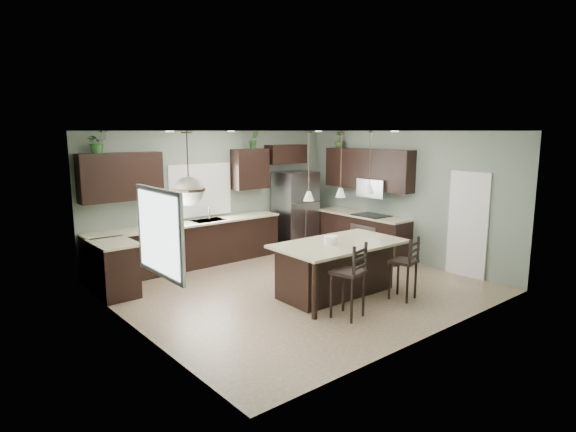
# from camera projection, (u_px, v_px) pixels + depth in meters

# --- Properties ---
(ground) EXTENTS (6.00, 6.00, 0.00)m
(ground) POSITION_uv_depth(u_px,v_px,m) (298.00, 287.00, 8.72)
(ground) COLOR #9E8466
(ground) RESTS_ON ground
(pantry_door) EXTENTS (0.04, 0.82, 2.04)m
(pantry_door) POSITION_uv_depth(u_px,v_px,m) (468.00, 225.00, 9.23)
(pantry_door) COLOR white
(pantry_door) RESTS_ON ground
(window_back) EXTENTS (1.35, 0.02, 1.00)m
(window_back) POSITION_uv_depth(u_px,v_px,m) (200.00, 190.00, 10.26)
(window_back) COLOR white
(window_back) RESTS_ON room_shell
(window_left) EXTENTS (0.02, 1.10, 1.00)m
(window_left) POSITION_uv_depth(u_px,v_px,m) (159.00, 233.00, 5.96)
(window_left) COLOR white
(window_left) RESTS_ON room_shell
(left_return_cabs) EXTENTS (0.60, 0.90, 0.90)m
(left_return_cabs) POSITION_uv_depth(u_px,v_px,m) (114.00, 270.00, 8.23)
(left_return_cabs) COLOR black
(left_return_cabs) RESTS_ON ground
(left_return_countertop) EXTENTS (0.66, 0.96, 0.04)m
(left_return_countertop) POSITION_uv_depth(u_px,v_px,m) (113.00, 243.00, 8.16)
(left_return_countertop) COLOR beige
(left_return_countertop) RESTS_ON left_return_cabs
(back_lower_cabs) EXTENTS (4.20, 0.60, 0.90)m
(back_lower_cabs) POSITION_uv_depth(u_px,v_px,m) (190.00, 246.00, 9.96)
(back_lower_cabs) COLOR black
(back_lower_cabs) RESTS_ON ground
(back_countertop) EXTENTS (4.20, 0.66, 0.04)m
(back_countertop) POSITION_uv_depth(u_px,v_px,m) (189.00, 224.00, 9.86)
(back_countertop) COLOR beige
(back_countertop) RESTS_ON back_lower_cabs
(sink_inset) EXTENTS (0.70, 0.45, 0.01)m
(sink_inset) POSITION_uv_depth(u_px,v_px,m) (208.00, 220.00, 10.14)
(sink_inset) COLOR gray
(sink_inset) RESTS_ON back_countertop
(faucet) EXTENTS (0.02, 0.02, 0.28)m
(faucet) POSITION_uv_depth(u_px,v_px,m) (209.00, 214.00, 10.09)
(faucet) COLOR silver
(faucet) RESTS_ON back_countertop
(back_upper_left) EXTENTS (1.55, 0.34, 0.90)m
(back_upper_left) POSITION_uv_depth(u_px,v_px,m) (121.00, 177.00, 8.98)
(back_upper_left) COLOR black
(back_upper_left) RESTS_ON room_shell
(back_upper_right) EXTENTS (0.85, 0.34, 0.90)m
(back_upper_right) POSITION_uv_depth(u_px,v_px,m) (250.00, 169.00, 10.83)
(back_upper_right) COLOR black
(back_upper_right) RESTS_ON room_shell
(fridge_header) EXTENTS (1.05, 0.34, 0.45)m
(fridge_header) POSITION_uv_depth(u_px,v_px,m) (286.00, 154.00, 11.44)
(fridge_header) COLOR black
(fridge_header) RESTS_ON room_shell
(right_lower_cabs) EXTENTS (0.60, 2.35, 0.90)m
(right_lower_cabs) POSITION_uv_depth(u_px,v_px,m) (362.00, 235.00, 11.00)
(right_lower_cabs) COLOR black
(right_lower_cabs) RESTS_ON ground
(right_countertop) EXTENTS (0.66, 2.35, 0.04)m
(right_countertop) POSITION_uv_depth(u_px,v_px,m) (362.00, 215.00, 10.90)
(right_countertop) COLOR beige
(right_countertop) RESTS_ON right_lower_cabs
(cooktop) EXTENTS (0.58, 0.75, 0.02)m
(cooktop) POSITION_uv_depth(u_px,v_px,m) (371.00, 215.00, 10.69)
(cooktop) COLOR black
(cooktop) RESTS_ON right_countertop
(wall_oven_front) EXTENTS (0.01, 0.72, 0.60)m
(wall_oven_front) POSITION_uv_depth(u_px,v_px,m) (362.00, 239.00, 10.60)
(wall_oven_front) COLOR gray
(wall_oven_front) RESTS_ON right_lower_cabs
(right_upper_cabs) EXTENTS (0.34, 2.35, 0.90)m
(right_upper_cabs) POSITION_uv_depth(u_px,v_px,m) (368.00, 169.00, 10.82)
(right_upper_cabs) COLOR black
(right_upper_cabs) RESTS_ON room_shell
(microwave) EXTENTS (0.40, 0.75, 0.40)m
(microwave) POSITION_uv_depth(u_px,v_px,m) (375.00, 188.00, 10.65)
(microwave) COLOR gray
(microwave) RESTS_ON right_upper_cabs
(refrigerator) EXTENTS (0.90, 0.74, 1.85)m
(refrigerator) POSITION_uv_depth(u_px,v_px,m) (295.00, 210.00, 11.50)
(refrigerator) COLOR gray
(refrigerator) RESTS_ON ground
(kitchen_island) EXTENTS (2.28, 1.34, 0.92)m
(kitchen_island) POSITION_uv_depth(u_px,v_px,m) (339.00, 269.00, 8.26)
(kitchen_island) COLOR black
(kitchen_island) RESTS_ON ground
(serving_dish) EXTENTS (0.24, 0.24, 0.14)m
(serving_dish) POSITION_uv_depth(u_px,v_px,m) (331.00, 240.00, 8.05)
(serving_dish) COLOR white
(serving_dish) RESTS_ON kitchen_island
(bar_stool_left) EXTENTS (0.52, 0.52, 1.17)m
(bar_stool_left) POSITION_uv_depth(u_px,v_px,m) (348.00, 280.00, 7.22)
(bar_stool_left) COLOR black
(bar_stool_left) RESTS_ON ground
(bar_stool_right) EXTENTS (0.47, 0.47, 1.08)m
(bar_stool_right) POSITION_uv_depth(u_px,v_px,m) (403.00, 268.00, 8.02)
(bar_stool_right) COLOR black
(bar_stool_right) RESTS_ON ground
(pendant_left) EXTENTS (0.17, 0.17, 1.10)m
(pendant_left) POSITION_uv_depth(u_px,v_px,m) (309.00, 166.00, 7.52)
(pendant_left) COLOR white
(pendant_left) RESTS_ON room_shell
(pendant_center) EXTENTS (0.17, 0.17, 1.10)m
(pendant_center) POSITION_uv_depth(u_px,v_px,m) (341.00, 164.00, 7.95)
(pendant_center) COLOR silver
(pendant_center) RESTS_ON room_shell
(pendant_right) EXTENTS (0.17, 0.17, 1.10)m
(pendant_right) POSITION_uv_depth(u_px,v_px,m) (370.00, 163.00, 8.37)
(pendant_right) COLOR silver
(pendant_right) RESTS_ON room_shell
(chandelier) EXTENTS (0.42, 0.42, 0.94)m
(chandelier) POSITION_uv_depth(u_px,v_px,m) (188.00, 169.00, 6.00)
(chandelier) COLOR beige
(chandelier) RESTS_ON room_shell
(plant_back_left) EXTENTS (0.43, 0.39, 0.41)m
(plant_back_left) POSITION_uv_depth(u_px,v_px,m) (97.00, 142.00, 8.58)
(plant_back_left) COLOR #2A5A27
(plant_back_left) RESTS_ON back_upper_left
(plant_back_right) EXTENTS (0.28, 0.25, 0.41)m
(plant_back_right) POSITION_uv_depth(u_px,v_px,m) (254.00, 140.00, 10.75)
(plant_back_right) COLOR #2D5425
(plant_back_right) RESTS_ON back_upper_right
(plant_right_wall) EXTENTS (0.23, 0.23, 0.39)m
(plant_right_wall) POSITION_uv_depth(u_px,v_px,m) (339.00, 140.00, 11.35)
(plant_right_wall) COLOR #305023
(plant_right_wall) RESTS_ON right_upper_cabs
(room_shell) EXTENTS (6.00, 6.00, 6.00)m
(room_shell) POSITION_uv_depth(u_px,v_px,m) (298.00, 194.00, 8.42)
(room_shell) COLOR slate
(room_shell) RESTS_ON ground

